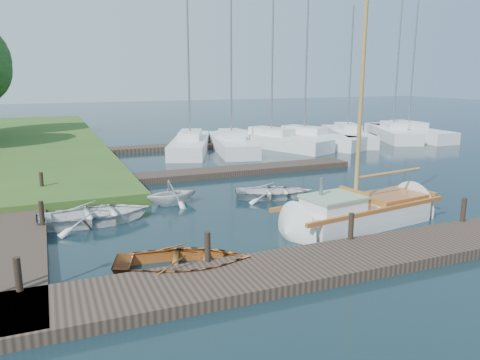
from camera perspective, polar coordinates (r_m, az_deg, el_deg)
name	(u,v)px	position (r m, az deg, el deg)	size (l,w,h in m)	color
ground	(240,210)	(18.03, 0.00, -3.72)	(160.00, 160.00, 0.00)	black
near_dock	(326,263)	(12.95, 10.41, -9.93)	(18.00, 2.20, 0.30)	#2C221C
left_dock	(13,216)	(18.68, -25.95, -3.97)	(2.20, 18.00, 0.30)	#2C221C
far_dock	(228,171)	(24.57, -1.52, 1.06)	(14.00, 1.60, 0.30)	#2C221C
pontoon	(280,141)	(36.38, 4.88, 4.79)	(30.00, 1.60, 0.30)	#2C221C
mooring_post_0	(18,274)	(11.84, -25.44, -10.34)	(0.16, 0.16, 0.80)	black
mooring_post_1	(208,247)	(12.36, -3.98, -8.13)	(0.16, 0.16, 0.80)	black
mooring_post_2	(351,226)	(14.35, 13.39, -5.48)	(0.16, 0.16, 0.80)	black
mooring_post_3	(463,210)	(17.30, 25.59, -3.29)	(0.16, 0.16, 0.80)	black
mooring_post_4	(42,213)	(16.56, -23.02, -3.72)	(0.16, 0.16, 0.80)	black
mooring_post_5	(42,182)	(21.42, -23.04, -0.18)	(0.16, 0.16, 0.80)	black
sailboat	(362,214)	(16.89, 14.67, -4.06)	(7.36, 3.00, 9.83)	white
dinghy	(184,258)	(12.59, -6.89, -9.39)	(2.57, 3.60, 0.75)	#9C5F1B
tender_a	(96,212)	(17.22, -17.20, -3.72)	(2.74, 3.84, 0.80)	white
tender_b	(172,191)	(18.93, -8.28, -1.33)	(1.81, 2.10, 1.11)	white
tender_c	(274,190)	(19.88, 4.14, -1.20)	(2.33, 3.26, 0.68)	white
marina_boat_1	(190,143)	(32.17, -6.07, 4.48)	(5.30, 8.98, 9.94)	white
marina_boat_2	(231,143)	(32.24, -1.04, 4.58)	(3.81, 8.67, 10.77)	white
marina_boat_3	(271,139)	(33.96, 3.82, 4.96)	(5.60, 9.62, 10.81)	white
marina_boat_4	(304,138)	(35.21, 7.82, 5.13)	(5.75, 9.38, 10.39)	white
marina_boat_5	(347,135)	(37.70, 12.94, 5.42)	(5.07, 8.97, 10.13)	white
marina_boat_6	(393,132)	(40.08, 18.13, 5.54)	(5.07, 8.10, 11.03)	white
marina_boat_7	(408,131)	(41.17, 19.80, 5.59)	(2.42, 8.92, 11.42)	white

